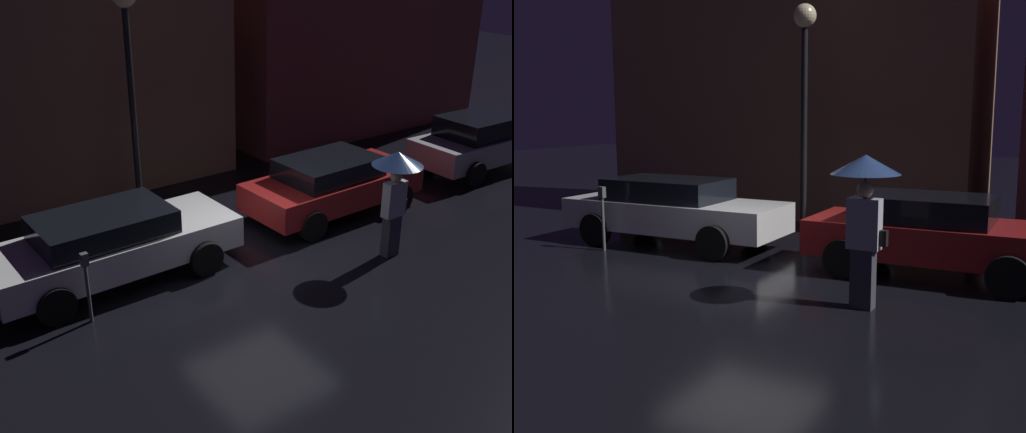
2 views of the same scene
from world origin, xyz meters
TOP-DOWN VIEW (x-y plane):
  - ground_plane at (0.00, 0.00)m, footprint 60.00×60.00m
  - building_facade_left at (-2.18, 6.50)m, footprint 9.88×3.00m
  - building_facade_right at (8.19, 6.50)m, footprint 8.83×3.00m
  - parked_car_white at (-2.40, 1.30)m, footprint 4.67×1.88m
  - parked_car_red at (2.92, 1.28)m, footprint 4.25×1.92m
  - parked_car_silver at (8.24, 1.28)m, footprint 4.10×1.87m
  - pedestrian_with_umbrella at (2.50, -0.97)m, footprint 0.98×0.98m
  - parking_meter at (-3.32, 0.19)m, footprint 0.12×0.10m
  - street_lamp_near at (-0.65, 3.84)m, footprint 0.51×0.51m

SIDE VIEW (x-z plane):
  - ground_plane at x=0.00m, z-range 0.00..0.00m
  - parked_car_red at x=2.92m, z-range 0.05..1.41m
  - parked_car_white at x=-2.40m, z-range 0.05..1.43m
  - parked_car_silver at x=8.24m, z-range 0.03..1.52m
  - parking_meter at x=-3.32m, z-range 0.15..1.43m
  - pedestrian_with_umbrella at x=2.50m, z-range 0.55..2.73m
  - building_facade_right at x=8.19m, z-range 0.00..6.83m
  - street_lamp_near at x=-0.65m, z-range 1.26..6.31m
  - building_facade_left at x=-2.18m, z-range 0.00..7.84m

